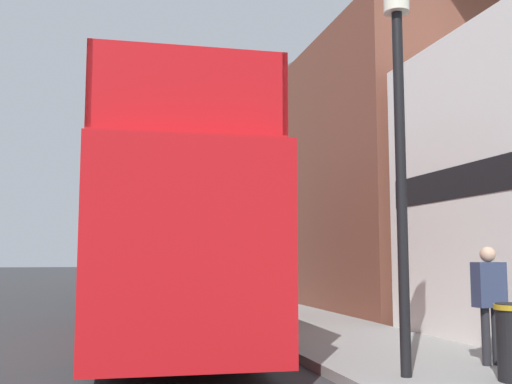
{
  "coord_description": "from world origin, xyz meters",
  "views": [
    {
      "loc": [
        2.24,
        -3.03,
        1.55
      ],
      "look_at": [
        4.79,
        6.91,
        2.66
      ],
      "focal_mm": 42.0,
      "sensor_mm": 36.0,
      "label": 1
    }
  ],
  "objects_px": {
    "pedestrian_second": "(489,293)",
    "lamp_post_third": "(185,212)",
    "tour_bus": "(166,240)",
    "lamp_post_nearest": "(399,87)",
    "parked_car_ahead_of_bus": "(156,283)",
    "lamp_post_second": "(233,183)"
  },
  "relations": [
    {
      "from": "lamp_post_nearest",
      "to": "lamp_post_third",
      "type": "bearing_deg",
      "value": 90.41
    },
    {
      "from": "tour_bus",
      "to": "lamp_post_nearest",
      "type": "bearing_deg",
      "value": -61.75
    },
    {
      "from": "pedestrian_second",
      "to": "tour_bus",
      "type": "bearing_deg",
      "value": 130.47
    },
    {
      "from": "pedestrian_second",
      "to": "lamp_post_third",
      "type": "height_order",
      "value": "lamp_post_third"
    },
    {
      "from": "pedestrian_second",
      "to": "lamp_post_third",
      "type": "distance_m",
      "value": 18.45
    },
    {
      "from": "lamp_post_nearest",
      "to": "pedestrian_second",
      "type": "bearing_deg",
      "value": 15.61
    },
    {
      "from": "tour_bus",
      "to": "parked_car_ahead_of_bus",
      "type": "bearing_deg",
      "value": 88.82
    },
    {
      "from": "lamp_post_second",
      "to": "lamp_post_third",
      "type": "bearing_deg",
      "value": 90.25
    },
    {
      "from": "lamp_post_nearest",
      "to": "lamp_post_third",
      "type": "height_order",
      "value": "lamp_post_nearest"
    },
    {
      "from": "lamp_post_second",
      "to": "pedestrian_second",
      "type": "bearing_deg",
      "value": -80.1
    },
    {
      "from": "pedestrian_second",
      "to": "lamp_post_second",
      "type": "bearing_deg",
      "value": 99.9
    },
    {
      "from": "lamp_post_nearest",
      "to": "lamp_post_second",
      "type": "height_order",
      "value": "lamp_post_nearest"
    },
    {
      "from": "parked_car_ahead_of_bus",
      "to": "lamp_post_nearest",
      "type": "distance_m",
      "value": 13.09
    },
    {
      "from": "parked_car_ahead_of_bus",
      "to": "lamp_post_second",
      "type": "relative_size",
      "value": 0.89
    },
    {
      "from": "lamp_post_third",
      "to": "tour_bus",
      "type": "bearing_deg",
      "value": -99.16
    },
    {
      "from": "lamp_post_third",
      "to": "lamp_post_nearest",
      "type": "bearing_deg",
      "value": -89.59
    },
    {
      "from": "parked_car_ahead_of_bus",
      "to": "lamp_post_second",
      "type": "bearing_deg",
      "value": -59.21
    },
    {
      "from": "tour_bus",
      "to": "parked_car_ahead_of_bus",
      "type": "height_order",
      "value": "tour_bus"
    },
    {
      "from": "lamp_post_nearest",
      "to": "lamp_post_second",
      "type": "xyz_separation_m",
      "value": [
        -0.09,
        9.32,
        -0.09
      ]
    },
    {
      "from": "lamp_post_nearest",
      "to": "lamp_post_second",
      "type": "relative_size",
      "value": 1.03
    },
    {
      "from": "parked_car_ahead_of_bus",
      "to": "pedestrian_second",
      "type": "bearing_deg",
      "value": -72.08
    },
    {
      "from": "lamp_post_nearest",
      "to": "tour_bus",
      "type": "bearing_deg",
      "value": 115.75
    }
  ]
}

